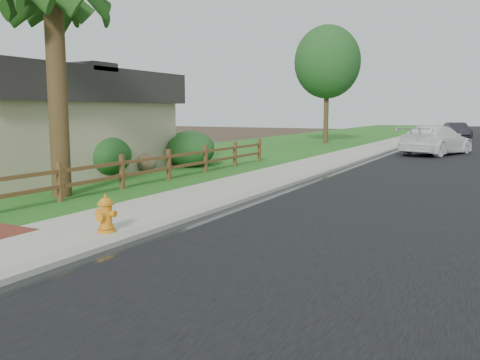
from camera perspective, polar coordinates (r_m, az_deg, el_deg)
The scene contains 17 objects.
ground at distance 9.58m, azimuth -16.94°, elevation -7.06°, with size 120.00×120.00×0.00m, color #372A1E.
road at distance 41.67m, azimuth 24.95°, elevation 3.78°, with size 8.00×90.00×0.02m, color black.
curb at distance 42.08m, azimuth 19.23°, elevation 4.17°, with size 0.40×90.00×0.12m, color gray.
wet_gutter at distance 42.03m, azimuth 19.70°, elevation 4.09°, with size 0.50×90.00×0.00m, color black.
sidewalk at distance 42.29m, azimuth 17.48°, elevation 4.25°, with size 2.20×90.00×0.10m, color #A6A390.
grass_strip at distance 42.67m, azimuth 14.96°, elevation 4.34°, with size 1.60×90.00×0.06m, color #1C631E.
lawn_near at distance 44.10m, azimuth 8.34°, elevation 4.61°, with size 9.00×90.00×0.04m, color #1C631E.
ranch_fence at distance 16.56m, azimuth -10.41°, elevation 1.48°, with size 0.12×16.92×1.10m.
house at distance 22.19m, azimuth -24.85°, elevation 6.24°, with size 10.60×9.60×4.05m.
fire_hydrant at distance 10.01m, azimuth -14.84°, elevation -3.80°, with size 0.48×0.38×0.73m.
white_suv at distance 29.74m, azimuth 21.16°, elevation 4.20°, with size 2.22×5.45×1.58m, color white.
dark_car_far at distance 47.77m, azimuth 23.14°, elevation 5.13°, with size 1.45×4.16×1.37m, color black.
boulder at distance 20.30m, azimuth -10.77°, elevation 1.92°, with size 1.12×0.84×0.75m, color brown.
shrub_b at distance 19.23m, azimuth -15.30°, elevation 2.64°, with size 2.19×2.19×1.53m, color #1E4318.
shrub_c at distance 21.67m, azimuth -5.61°, elevation 3.37°, with size 2.06×2.06×1.49m, color #1E4318.
shrub_d at distance 23.13m, azimuth -5.63°, elevation 3.66°, with size 2.20×2.20×1.50m, color #1E4318.
tree_mid_left at distance 37.87m, azimuth 9.77°, elevation 12.90°, with size 4.74×4.74×8.47m.
Camera 1 is at (6.56, -6.56, 2.40)m, focal length 38.00 mm.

